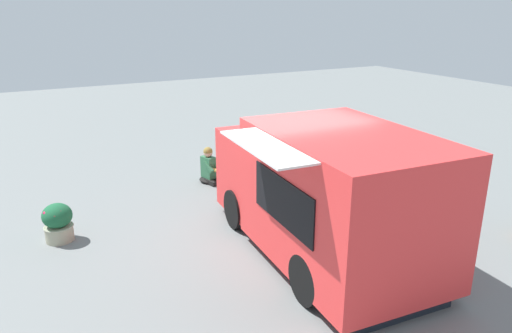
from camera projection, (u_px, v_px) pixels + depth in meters
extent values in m
plane|color=slate|center=(281.00, 233.00, 9.21)|extent=(40.00, 40.00, 0.00)
cube|color=#EA3434|center=(344.00, 198.00, 7.54)|extent=(2.39, 3.47, 2.10)
cube|color=#EA3434|center=(277.00, 169.00, 9.68)|extent=(2.17, 1.56, 1.59)
cube|color=black|center=(262.00, 147.00, 10.19)|extent=(1.73, 0.15, 0.61)
cube|color=black|center=(282.00, 202.00, 7.08)|extent=(0.15, 1.83, 0.73)
cube|color=white|center=(265.00, 146.00, 6.69)|extent=(0.73, 2.03, 0.03)
cube|color=black|center=(318.00, 245.00, 8.53)|extent=(2.04, 4.62, 0.21)
cylinder|color=black|center=(322.00, 194.00, 10.09)|extent=(0.27, 0.78, 0.76)
cylinder|color=black|center=(236.00, 209.00, 9.34)|extent=(0.27, 0.78, 0.76)
cylinder|color=black|center=(414.00, 253.00, 7.68)|extent=(0.27, 0.78, 0.76)
cylinder|color=black|center=(307.00, 279.00, 6.93)|extent=(0.27, 0.78, 0.76)
ellipsoid|color=black|center=(209.00, 179.00, 11.86)|extent=(0.56, 0.62, 0.12)
cube|color=black|center=(211.00, 182.00, 11.66)|extent=(0.20, 0.38, 0.11)
cube|color=black|center=(217.00, 180.00, 11.79)|extent=(0.20, 0.38, 0.11)
cube|color=#336E49|center=(208.00, 167.00, 11.76)|extent=(0.31, 0.41, 0.53)
sphere|color=#DAA78C|center=(208.00, 153.00, 11.64)|extent=(0.22, 0.22, 0.22)
sphere|color=olive|center=(208.00, 152.00, 11.63)|extent=(0.22, 0.22, 0.22)
cube|color=#336E49|center=(208.00, 167.00, 11.57)|extent=(0.18, 0.36, 0.28)
cube|color=#336E49|center=(215.00, 165.00, 11.71)|extent=(0.18, 0.36, 0.28)
cylinder|color=#DDAA4F|center=(216.00, 170.00, 11.55)|extent=(0.27, 0.34, 0.09)
cube|color=orange|center=(216.00, 170.00, 11.54)|extent=(0.21, 0.27, 0.02)
cylinder|color=#A4A084|center=(60.00, 233.00, 8.87)|extent=(0.50, 0.50, 0.30)
torus|color=#A0A286|center=(59.00, 226.00, 8.82)|extent=(0.53, 0.53, 0.04)
ellipsoid|color=#1D5E38|center=(57.00, 216.00, 8.75)|extent=(0.54, 0.54, 0.46)
sphere|color=#D1254D|center=(46.00, 214.00, 8.58)|extent=(0.08, 0.08, 0.08)
sphere|color=red|center=(55.00, 217.00, 8.54)|extent=(0.08, 0.08, 0.08)
sphere|color=#CD264C|center=(50.00, 209.00, 8.85)|extent=(0.09, 0.09, 0.09)
sphere|color=#E3124F|center=(61.00, 212.00, 8.60)|extent=(0.07, 0.07, 0.07)
sphere|color=#D91747|center=(45.00, 213.00, 8.59)|extent=(0.09, 0.09, 0.09)
cylinder|color=#A58883|center=(256.00, 158.00, 13.18)|extent=(0.54, 0.54, 0.34)
torus|color=gray|center=(256.00, 152.00, 13.13)|extent=(0.57, 0.57, 0.04)
ellipsoid|color=#18642B|center=(256.00, 144.00, 13.06)|extent=(0.57, 0.57, 0.49)
sphere|color=yellow|center=(250.00, 141.00, 13.19)|extent=(0.08, 0.08, 0.08)
sphere|color=yellow|center=(251.00, 144.00, 12.86)|extent=(0.05, 0.05, 0.05)
sphere|color=#DEE342|center=(252.00, 138.00, 13.17)|extent=(0.07, 0.07, 0.07)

